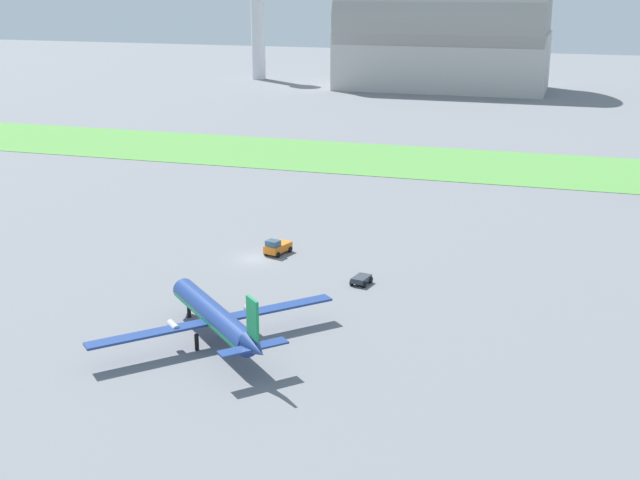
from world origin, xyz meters
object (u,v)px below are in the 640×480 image
control_tower (258,12)px  pushback_tug_near_gate (277,247)px  airplane_foreground_turboprop (215,316)px  baggage_cart_midfield (361,279)px

control_tower → pushback_tug_near_gate: bearing=-68.2°
airplane_foreground_turboprop → control_tower: bearing=-26.3°
baggage_cart_midfield → control_tower: control_tower is taller
pushback_tug_near_gate → airplane_foreground_turboprop: bearing=23.8°
airplane_foreground_turboprop → control_tower: size_ratio=0.51×
airplane_foreground_turboprop → baggage_cart_midfield: bearing=-71.5°
pushback_tug_near_gate → baggage_cart_midfield: (12.44, -7.22, -0.34)m
pushback_tug_near_gate → control_tower: (-68.05, 170.35, 20.42)m
airplane_foreground_turboprop → pushback_tug_near_gate: 26.52m
pushback_tug_near_gate → control_tower: size_ratio=0.11×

